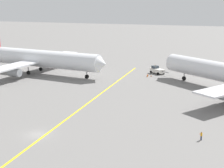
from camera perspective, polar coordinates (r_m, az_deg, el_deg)
name	(u,v)px	position (r m, az deg, el deg)	size (l,w,h in m)	color
ground_plane	(38,135)	(67.39, -12.32, -8.28)	(600.00, 600.00, 0.00)	slate
taxiway_stripe	(67,119)	(74.94, -7.50, -5.77)	(0.50, 120.00, 0.01)	yellow
airliner_at_gate_left	(41,59)	(121.45, -11.87, 4.16)	(51.05, 44.89, 16.28)	white
pushback_tug	(157,70)	(120.17, 7.53, 2.33)	(7.53, 6.02, 2.95)	white
ground_crew_marshaller_foreground	(201,136)	(65.22, 14.72, -8.39)	(0.47, 0.36, 1.61)	#2D3351
traffic_cone_nose_right	(148,75)	(116.68, 6.02, 1.54)	(0.44, 0.44, 0.60)	orange
traffic_cone_nose_left	(151,76)	(115.31, 6.57, 1.38)	(0.44, 0.44, 0.60)	orange
traffic_cone_wingtip_port	(147,75)	(115.80, 5.93, 1.45)	(0.44, 0.44, 0.60)	orange
traffic_cone_wingtip_starboard	(147,76)	(114.61, 5.89, 1.32)	(0.44, 0.44, 0.60)	orange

